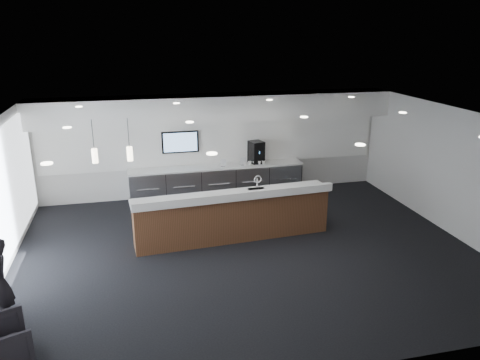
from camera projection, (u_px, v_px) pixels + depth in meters
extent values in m
plane|color=black|center=(248.00, 251.00, 10.41)|extent=(10.00, 10.00, 0.00)
cube|color=black|center=(248.00, 118.00, 9.49)|extent=(10.00, 8.00, 0.02)
cube|color=silver|center=(214.00, 144.00, 13.65)|extent=(10.00, 0.02, 3.00)
cube|color=silver|center=(453.00, 172.00, 11.05)|extent=(0.02, 8.00, 3.00)
cube|color=white|center=(217.00, 108.00, 12.88)|extent=(10.00, 0.90, 0.70)
cube|color=white|center=(214.00, 141.00, 13.59)|extent=(9.80, 0.06, 1.40)
cube|color=gray|center=(217.00, 182.00, 13.64)|extent=(5.00, 0.60, 0.90)
cube|color=white|center=(217.00, 167.00, 13.50)|extent=(5.06, 0.66, 0.05)
cylinder|color=silver|center=(148.00, 190.00, 12.89)|extent=(0.60, 0.02, 0.02)
cylinder|color=silver|center=(184.00, 187.00, 13.11)|extent=(0.60, 0.02, 0.02)
cylinder|color=silver|center=(219.00, 184.00, 13.33)|extent=(0.60, 0.02, 0.02)
cylinder|color=silver|center=(253.00, 182.00, 13.55)|extent=(0.60, 0.02, 0.02)
cylinder|color=silver|center=(286.00, 179.00, 13.77)|extent=(0.60, 0.02, 0.02)
cube|color=black|center=(180.00, 142.00, 13.30)|extent=(1.05, 0.07, 0.62)
cube|color=#2E66B9|center=(180.00, 142.00, 13.26)|extent=(0.95, 0.01, 0.54)
cylinder|color=#FFEDC6|center=(130.00, 151.00, 9.93)|extent=(0.12, 0.12, 0.30)
cylinder|color=#FFEDC6|center=(95.00, 153.00, 9.78)|extent=(0.12, 0.12, 0.30)
cube|color=#4C3019|center=(233.00, 217.00, 10.92)|extent=(4.60, 0.95, 1.05)
cube|color=white|center=(233.00, 195.00, 10.75)|extent=(4.68, 1.04, 0.06)
cube|color=white|center=(237.00, 196.00, 10.40)|extent=(4.64, 0.44, 0.18)
cylinder|color=silver|center=(257.00, 184.00, 10.97)|extent=(0.04, 0.04, 0.28)
torus|color=silver|center=(258.00, 179.00, 10.87)|extent=(0.19, 0.04, 0.19)
cube|color=black|center=(256.00, 152.00, 13.72)|extent=(0.46, 0.49, 0.65)
cube|color=silver|center=(258.00, 164.00, 13.61)|extent=(0.23, 0.12, 0.02)
cube|color=silver|center=(223.00, 163.00, 13.40)|extent=(0.16, 0.04, 0.22)
cube|color=silver|center=(243.00, 161.00, 13.53)|extent=(0.17, 0.03, 0.23)
imported|color=black|center=(1.00, 345.00, 6.77)|extent=(1.03, 1.02, 0.73)
imported|color=black|center=(0.00, 284.00, 7.59)|extent=(0.46, 0.62, 1.56)
imported|color=white|center=(264.00, 162.00, 13.68)|extent=(0.11, 0.11, 0.10)
imported|color=white|center=(259.00, 162.00, 13.65)|extent=(0.15, 0.15, 0.10)
imported|color=white|center=(254.00, 163.00, 13.62)|extent=(0.14, 0.14, 0.10)
imported|color=white|center=(250.00, 163.00, 13.58)|extent=(0.14, 0.14, 0.10)
imported|color=white|center=(245.00, 163.00, 13.55)|extent=(0.15, 0.15, 0.10)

